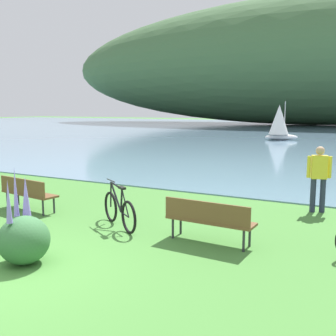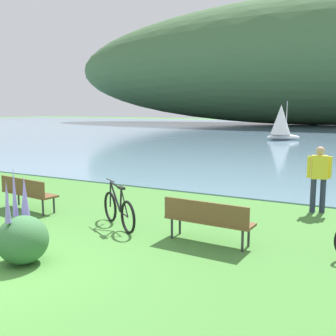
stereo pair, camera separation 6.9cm
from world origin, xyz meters
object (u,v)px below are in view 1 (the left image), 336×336
at_px(park_bench_further_along, 27,191).
at_px(sailboat_nearest_to_shore, 279,122).
at_px(park_bench_near_camera, 209,218).
at_px(person_at_shoreline, 319,175).
at_px(bicycle_beside_path, 119,210).

distance_m(park_bench_further_along, sailboat_nearest_to_shore, 26.85).
xyz_separation_m(park_bench_near_camera, sailboat_nearest_to_shore, (-4.55, 26.98, 1.04)).
height_order(park_bench_near_camera, person_at_shoreline, person_at_shoreline).
height_order(park_bench_further_along, bicycle_beside_path, bicycle_beside_path).
relative_size(park_bench_near_camera, person_at_shoreline, 1.07).
bearing_deg(sailboat_nearest_to_shore, park_bench_near_camera, -80.43).
relative_size(park_bench_further_along, sailboat_nearest_to_shore, 0.57).
xyz_separation_m(park_bench_further_along, person_at_shoreline, (6.74, 3.43, 0.46)).
bearing_deg(bicycle_beside_path, park_bench_near_camera, -1.91).
distance_m(bicycle_beside_path, sailboat_nearest_to_shore, 27.03).
distance_m(park_bench_near_camera, sailboat_nearest_to_shore, 27.38).
xyz_separation_m(bicycle_beside_path, person_at_shoreline, (3.77, 3.51, 0.58)).
height_order(park_bench_near_camera, bicycle_beside_path, bicycle_beside_path).
bearing_deg(park_bench_further_along, sailboat_nearest_to_shore, 88.69).
height_order(bicycle_beside_path, person_at_shoreline, person_at_shoreline).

